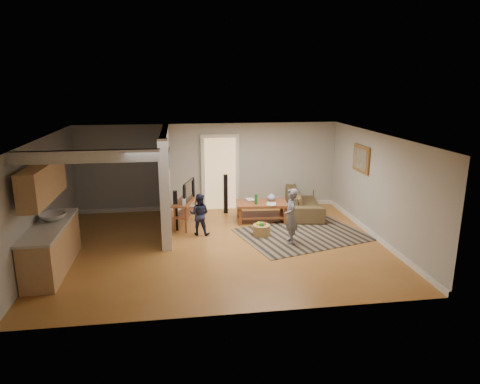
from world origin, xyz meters
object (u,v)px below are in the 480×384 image
toy_basket (261,230)px  speaker_left (176,211)px  speaker_right (226,194)px  child (290,243)px  coffee_table (262,206)px  tv_console (186,203)px  sofa (303,212)px  toddler (200,234)px

toy_basket → speaker_left: bearing=161.3°
speaker_right → child: 2.88m
speaker_left → speaker_right: bearing=44.8°
speaker_left → speaker_right: size_ratio=0.91×
coffee_table → speaker_right: (-0.89, 0.86, 0.15)m
speaker_right → tv_console: bearing=-140.5°
sofa → speaker_right: size_ratio=2.02×
sofa → speaker_left: (-3.60, -1.00, 0.51)m
toy_basket → speaker_right: bearing=108.5°
child → toddler: 2.24m
child → toddler: bearing=-106.7°
speaker_right → toddler: 1.94m
coffee_table → child: coffee_table is taller
speaker_right → toy_basket: 2.12m
coffee_table → toy_basket: size_ratio=3.33×
toddler → speaker_right: bearing=-99.5°
toy_basket → child: (0.57, -0.57, -0.16)m
tv_console → toddler: tv_console is taller
coffee_table → speaker_right: speaker_right is taller
coffee_table → toy_basket: (-0.23, -1.12, -0.26)m
coffee_table → speaker_right: bearing=136.2°
tv_console → toy_basket: (1.80, -0.94, -0.48)m
sofa → speaker_right: bearing=92.0°
tv_console → child: size_ratio=0.92×
sofa → coffee_table: coffee_table is taller
tv_console → speaker_left: speaker_left is taller
tv_console → speaker_right: (1.14, 1.03, -0.08)m
toddler → speaker_left: bearing=-17.1°
toddler → coffee_table: bearing=-137.9°
speaker_right → toy_basket: size_ratio=2.68×
tv_console → child: (2.37, -1.52, -0.64)m
toy_basket → toddler: bearing=168.3°
tv_console → toy_basket: 2.09m
tv_console → speaker_right: bearing=59.4°
toy_basket → tv_console: bearing=152.3°
tv_console → toddler: 0.96m
sofa → speaker_right: 2.29m
coffee_table → speaker_right: 1.25m
sofa → toy_basket: 2.30m
speaker_left → toy_basket: (2.06, -0.70, -0.36)m
speaker_left → child: speaker_left is taller
sofa → child: bearing=166.0°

